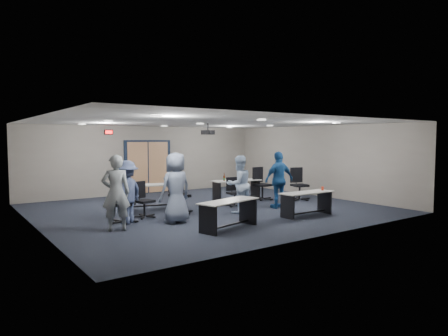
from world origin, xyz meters
TOP-DOWN VIEW (x-y plane):
  - floor at (0.00, 0.00)m, footprint 10.00×10.00m
  - back_wall at (0.00, 4.50)m, footprint 10.00×0.04m
  - front_wall at (0.00, -4.50)m, footprint 10.00×0.04m
  - left_wall at (-5.00, 0.00)m, footprint 0.04×9.00m
  - right_wall at (5.00, 0.00)m, footprint 0.04×9.00m
  - ceiling at (0.00, 0.00)m, footprint 10.00×9.00m
  - double_door at (0.00, 4.46)m, footprint 2.00×0.07m
  - exit_sign at (-1.60, 4.44)m, footprint 0.32×0.07m
  - ceiling_projector at (0.30, 0.50)m, footprint 0.35×0.32m
  - ceiling_can_lights at (0.00, 0.25)m, footprint 6.24×5.74m
  - table_front_left at (-1.20, -2.72)m, footprint 1.81×0.99m
  - table_front_right at (1.59, -2.64)m, footprint 1.69×0.58m
  - table_back_left at (-1.63, 0.99)m, footprint 2.00×1.07m
  - table_back_right at (1.72, 0.82)m, footprint 1.86×0.81m
  - chair_back_a at (-2.28, -0.22)m, footprint 0.78×0.78m
  - chair_back_b at (-1.18, -0.24)m, footprint 0.79×0.79m
  - chair_back_c at (0.91, -0.14)m, footprint 0.67×0.67m
  - chair_back_d at (2.58, 0.40)m, footprint 0.79×0.79m
  - chair_loose_left at (-3.01, -0.56)m, footprint 0.95×0.95m
  - chair_loose_right at (3.63, -0.41)m, footprint 0.91×0.91m
  - person_gray at (-3.49, -1.31)m, footprint 0.76×0.61m
  - person_plaid at (-1.90, -1.34)m, footprint 0.96×0.69m
  - person_lightblue at (0.30, -1.16)m, footprint 0.85×0.67m
  - person_navy at (1.86, -1.21)m, footprint 1.08×0.52m
  - person_back at (-2.96, -0.66)m, footprint 1.21×1.08m

SIDE VIEW (x-z plane):
  - floor at x=0.00m, z-range 0.00..0.00m
  - chair_back_c at x=0.91m, z-range 0.00..0.94m
  - table_front_right at x=1.59m, z-range 0.07..0.87m
  - table_front_left at x=-1.20m, z-range 0.13..0.83m
  - chair_back_a at x=-2.28m, z-range 0.00..1.00m
  - table_back_right at x=1.72m, z-range 0.00..1.01m
  - table_back_left at x=-1.63m, z-range 0.14..0.91m
  - chair_loose_left at x=-3.01m, z-range 0.00..1.07m
  - chair_loose_right at x=3.63m, z-range 0.00..1.16m
  - chair_back_b at x=-1.18m, z-range 0.00..1.16m
  - chair_back_d at x=2.58m, z-range 0.00..1.17m
  - person_back at x=-2.96m, z-range 0.00..1.63m
  - person_lightblue at x=0.30m, z-range 0.00..1.70m
  - person_navy at x=1.86m, z-range 0.00..1.79m
  - person_gray at x=-3.49m, z-range 0.00..1.81m
  - person_plaid at x=-1.90m, z-range 0.00..1.83m
  - double_door at x=0.00m, z-range -0.05..2.15m
  - back_wall at x=0.00m, z-range 0.00..2.70m
  - front_wall at x=0.00m, z-range 0.00..2.70m
  - left_wall at x=-5.00m, z-range 0.00..2.70m
  - right_wall at x=5.00m, z-range 0.00..2.70m
  - ceiling_projector at x=0.30m, z-range 2.22..2.59m
  - exit_sign at x=-1.60m, z-range 2.36..2.54m
  - ceiling_can_lights at x=0.00m, z-range 2.66..2.68m
  - ceiling at x=0.00m, z-range 2.68..2.72m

